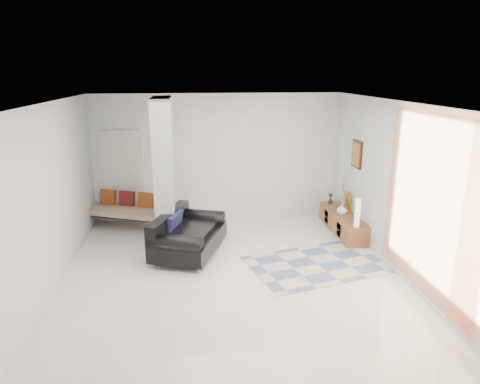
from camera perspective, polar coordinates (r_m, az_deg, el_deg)
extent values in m
plane|color=white|center=(7.23, -1.29, -10.91)|extent=(6.00, 6.00, 0.00)
plane|color=white|center=(6.48, -1.45, 11.81)|extent=(6.00, 6.00, 0.00)
plane|color=silver|center=(9.63, -3.00, 4.69)|extent=(6.00, 0.00, 6.00)
plane|color=silver|center=(3.94, 2.71, -12.17)|extent=(6.00, 0.00, 6.00)
plane|color=silver|center=(7.04, -24.27, -0.87)|extent=(0.00, 6.00, 6.00)
plane|color=silver|center=(7.48, 20.12, 0.49)|extent=(0.00, 6.00, 6.00)
cube|color=#999EA0|center=(8.26, -10.02, 2.61)|extent=(0.35, 1.20, 2.80)
cube|color=silver|center=(9.77, -15.34, 2.03)|extent=(0.85, 0.06, 2.04)
plane|color=#DB6C39|center=(6.46, 23.98, -1.78)|extent=(0.00, 2.55, 2.55)
cube|color=#39190F|center=(8.92, 15.32, 4.90)|extent=(0.04, 0.45, 0.55)
cube|color=brown|center=(9.22, 13.51, -3.98)|extent=(0.45, 1.82, 0.40)
cube|color=#39190F|center=(8.80, 13.07, -4.93)|extent=(0.02, 0.24, 0.28)
cube|color=#39190F|center=(9.51, 11.48, -3.24)|extent=(0.02, 0.24, 0.28)
cube|color=gold|center=(9.39, 14.19, -1.11)|extent=(0.09, 0.32, 0.40)
cube|color=silver|center=(8.75, 13.89, -3.29)|extent=(0.04, 0.10, 0.12)
cylinder|color=silver|center=(7.59, -11.32, -9.46)|extent=(0.05, 0.05, 0.10)
cylinder|color=silver|center=(8.78, -7.59, -5.73)|extent=(0.05, 0.05, 0.10)
cylinder|color=silver|center=(7.32, -5.61, -10.20)|extent=(0.05, 0.05, 0.10)
cylinder|color=silver|center=(8.55, -2.62, -6.21)|extent=(0.05, 0.05, 0.10)
cube|color=black|center=(7.97, -6.74, -6.44)|extent=(1.48, 1.88, 0.30)
cube|color=black|center=(7.98, -9.48, -3.97)|extent=(0.74, 1.62, 0.36)
cylinder|color=black|center=(7.27, -8.66, -6.78)|extent=(0.98, 0.58, 0.28)
cylinder|color=black|center=(8.51, -5.21, -3.28)|extent=(0.98, 0.58, 0.28)
cube|color=#0E1633|center=(7.93, -8.68, -3.91)|extent=(0.33, 0.61, 0.31)
cylinder|color=black|center=(9.68, -20.47, -3.62)|extent=(0.04, 0.04, 0.40)
cylinder|color=black|center=(8.71, -9.90, -4.95)|extent=(0.04, 0.04, 0.40)
cylinder|color=black|center=(10.31, -17.87, -2.21)|extent=(0.04, 0.04, 0.40)
cylinder|color=black|center=(9.41, -7.81, -3.28)|extent=(0.04, 0.04, 0.40)
cube|color=beige|center=(9.43, -14.30, -2.44)|extent=(2.14, 1.51, 0.12)
cube|color=brown|center=(9.80, -17.16, -0.61)|extent=(0.38, 0.28, 0.33)
cube|color=maroon|center=(9.57, -14.85, -0.83)|extent=(0.38, 0.28, 0.33)
cube|color=brown|center=(9.36, -12.42, -1.05)|extent=(0.38, 0.28, 0.33)
cube|color=beige|center=(7.68, 10.29, -9.45)|extent=(2.61, 2.07, 0.01)
cylinder|color=white|center=(8.37, 15.39, -2.71)|extent=(0.10, 0.10, 0.55)
imported|color=white|center=(9.07, 13.43, -2.25)|extent=(0.24, 0.24, 0.22)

